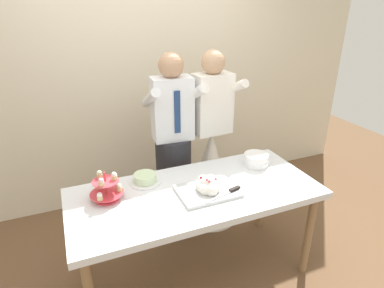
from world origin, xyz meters
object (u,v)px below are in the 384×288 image
Objects in this scene: plate_stack at (256,160)px; person_bride at (211,165)px; dessert_table at (196,199)px; main_cake_tray at (208,187)px; round_cake at (145,179)px; person_groom at (173,156)px; cupcake_stand at (106,189)px.

plate_stack is 0.13× the size of person_bride.
main_cake_tray reaches higher than dessert_table.
round_cake reaches higher than dessert_table.
dessert_table is 0.79m from person_bride.
person_groom reaches higher than round_cake.
person_groom and person_bride have the same top height.
round_cake is 0.87m from person_bride.
person_bride reaches higher than round_cake.
plate_stack is at bearing -4.86° from round_cake.
main_cake_tray is at bearing -117.29° from person_bride.
person_bride is (1.04, 0.52, -0.27)m from cupcake_stand.
cupcake_stand is at bearing -158.72° from round_cake.
main_cake_tray is (0.68, -0.19, -0.04)m from cupcake_stand.
person_groom is (0.67, 0.52, -0.11)m from cupcake_stand.
person_bride is (0.74, 0.40, -0.22)m from round_cake.
cupcake_stand is at bearing -142.18° from person_groom.
dessert_table is 0.41m from round_cake.
cupcake_stand is 0.70m from main_cake_tray.
plate_stack is 0.57m from person_bride.
cupcake_stand is 0.33m from round_cake.
round_cake is at bearing 140.41° from dessert_table.
dessert_table is 7.83× the size of cupcake_stand.
person_bride is (0.37, -0.00, -0.16)m from person_groom.
main_cake_tray is 2.08× the size of plate_stack.
person_groom reaches higher than plate_stack.
person_bride reaches higher than dessert_table.
dessert_table is at bearing -164.18° from plate_stack.
dessert_table is 1.08× the size of person_bride.
main_cake_tray is 0.26× the size of person_groom.
dessert_table is 0.65m from plate_stack.
cupcake_stand is 0.14× the size of person_bride.
round_cake is (-0.38, 0.31, -0.01)m from main_cake_tray.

